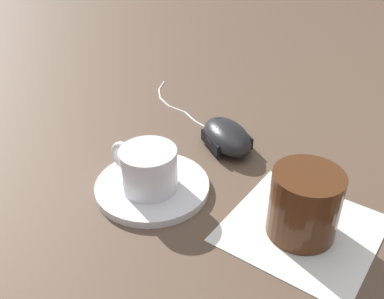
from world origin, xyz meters
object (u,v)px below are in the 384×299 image
Objects in this scene: drinking_glass at (304,204)px; computer_mouse at (227,136)px; coffee_cup at (147,168)px; saucer at (152,186)px.

computer_mouse is at bearing -101.20° from drinking_glass.
coffee_cup is 0.20m from drinking_glass.
drinking_glass reaches higher than saucer.
saucer is at bearing 11.91° from computer_mouse.
coffee_cup reaches higher than saucer.
computer_mouse is (-0.15, -0.03, 0.01)m from saucer.
coffee_cup is at bearing 12.19° from computer_mouse.
computer_mouse is (-0.15, -0.03, -0.02)m from coffee_cup.
coffee_cup is 0.86× the size of computer_mouse.
drinking_glass is at bearing 122.98° from saucer.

